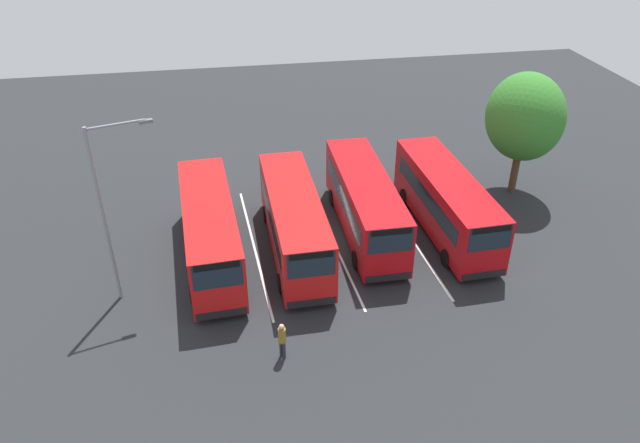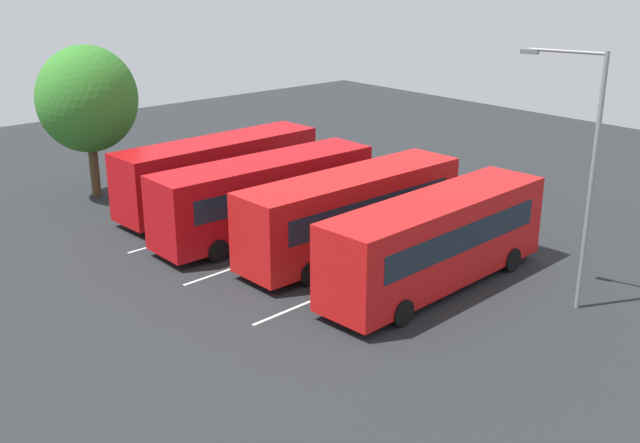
% 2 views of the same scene
% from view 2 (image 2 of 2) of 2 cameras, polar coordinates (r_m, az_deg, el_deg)
% --- Properties ---
extents(ground_plane, '(62.17, 62.17, 0.00)m').
position_cam_2_polar(ground_plane, '(31.00, -1.12, -1.66)').
color(ground_plane, '#232628').
extents(bus_far_left, '(10.05, 2.96, 3.26)m').
position_cam_2_polar(bus_far_left, '(26.70, 8.76, -1.32)').
color(bus_far_left, red).
rests_on(bus_far_left, ground).
extents(bus_center_left, '(9.96, 2.62, 3.26)m').
position_cam_2_polar(bus_center_left, '(29.33, 2.43, 0.78)').
color(bus_center_left, red).
rests_on(bus_center_left, ground).
extents(bus_center_right, '(9.95, 2.59, 3.26)m').
position_cam_2_polar(bus_center_right, '(31.45, -4.08, 2.02)').
color(bus_center_right, '#B70C11').
rests_on(bus_center_right, ground).
extents(bus_far_right, '(10.01, 2.80, 3.26)m').
position_cam_2_polar(bus_far_right, '(35.14, -7.54, 3.75)').
color(bus_far_right, '#B70C11').
rests_on(bus_far_right, ground).
extents(pedestrian, '(0.45, 0.45, 1.72)m').
position_cam_2_polar(pedestrian, '(34.04, 13.42, 1.54)').
color(pedestrian, '#232833').
rests_on(pedestrian, ground).
extents(street_lamp, '(0.88, 2.65, 8.41)m').
position_cam_2_polar(street_lamp, '(25.35, 19.26, 3.96)').
color(street_lamp, gray).
rests_on(street_lamp, ground).
extents(depot_tree, '(4.77, 4.30, 7.27)m').
position_cam_2_polar(depot_tree, '(37.65, -17.03, 8.74)').
color(depot_tree, '#4C3823').
rests_on(depot_tree, ground).
extents(lane_stripe_outer_left, '(11.92, 0.80, 0.01)m').
position_cam_2_polar(lane_stripe_outer_left, '(28.19, 4.32, -3.90)').
color(lane_stripe_outer_left, silver).
rests_on(lane_stripe_outer_left, ground).
extents(lane_stripe_inner_left, '(11.92, 0.80, 0.01)m').
position_cam_2_polar(lane_stripe_inner_left, '(31.00, -1.12, -1.65)').
color(lane_stripe_inner_left, silver).
rests_on(lane_stripe_inner_left, ground).
extents(lane_stripe_inner_right, '(11.92, 0.80, 0.01)m').
position_cam_2_polar(lane_stripe_inner_right, '(34.09, -5.62, 0.21)').
color(lane_stripe_inner_right, silver).
rests_on(lane_stripe_inner_right, ground).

